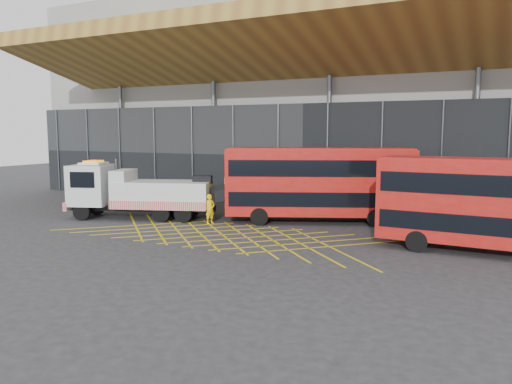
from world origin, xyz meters
The scene contains 7 objects.
ground_plane centered at (0.00, 0.00, 0.00)m, with size 120.00×120.00×0.00m, color #29292B.
road_markings centered at (1.60, 0.00, 0.01)m, with size 19.96×7.16×0.01m.
construction_building centered at (1.92, 18.40, 8.98)m, with size 55.00×23.97×18.00m.
recovery_truck centered at (-6.45, 2.04, 1.85)m, with size 11.29×5.81×4.00m.
bus_towed centered at (5.16, 6.20, 2.70)m, with size 12.04×7.26×4.87m.
bus_second centered at (15.85, 1.93, 2.57)m, with size 11.47×2.95×4.64m.
worker centered at (-0.91, 2.69, 0.95)m, with size 0.69×0.46×1.90m, color yellow.
Camera 1 is at (16.02, -24.20, 5.94)m, focal length 35.00 mm.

